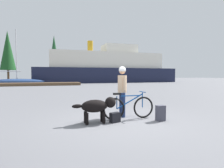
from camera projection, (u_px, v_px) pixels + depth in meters
The scene contains 12 objects.
ground_plane at pixel (122, 121), 5.94m from camera, with size 160.00×160.00×0.00m, color slate.
bicycle at pixel (129, 107), 6.23m from camera, with size 1.82×0.44×0.93m.
person_cyclist at pixel (122, 86), 6.57m from camera, with size 0.32×0.53×1.80m.
dog at pixel (97, 106), 5.70m from camera, with size 1.37×0.46×0.80m.
backpack at pixel (161, 113), 6.01m from camera, with size 0.28×0.20×0.50m, color #3F3F4C.
handbag_pannier at pixel (115, 117), 5.81m from camera, with size 0.32×0.18×0.31m, color black.
dock_pier at pixel (17, 84), 25.57m from camera, with size 17.23×2.53×0.40m, color brown.
ferry_boat at pixel (107, 68), 39.23m from camera, with size 28.59×8.17×8.50m.
sailboat_moored at pixel (17, 81), 29.64m from camera, with size 8.44×2.36×8.81m.
pine_tree_far_left at pixel (8, 51), 46.23m from camera, with size 3.71×3.71×12.59m.
pine_tree_center at pixel (54, 53), 52.40m from camera, with size 3.01×3.01×12.76m.
pine_tree_far_right at pixel (106, 62), 55.92m from camera, with size 3.00×3.00×8.73m.
Camera 1 is at (-2.09, -5.50, 1.49)m, focal length 29.58 mm.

